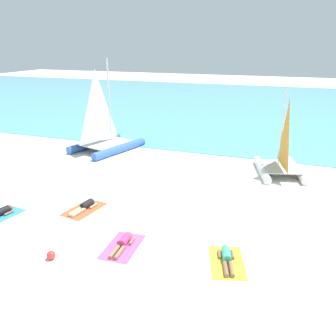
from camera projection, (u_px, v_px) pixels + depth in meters
name	position (u px, v px, depth m)	size (l,w,h in m)	color
ground_plane	(195.00, 162.00, 21.23)	(120.00, 120.00, 0.00)	white
ocean_water	(246.00, 105.00, 40.38)	(120.00, 40.00, 0.05)	#5BB2C1
sailboat_white	(281.00, 162.00, 19.04)	(3.15, 4.07, 4.69)	white
sailboat_blue	(105.00, 137.00, 23.25)	(4.07, 5.18, 5.92)	blue
towel_center_left	(84.00, 209.00, 15.17)	(1.10, 1.90, 0.01)	#EA5933
sunbather_center_left	(85.00, 206.00, 15.19)	(0.64, 1.57, 0.30)	black
towel_center_right	(123.00, 247.00, 12.39)	(1.10, 1.90, 0.01)	#D84C99
sunbather_center_right	(123.00, 243.00, 12.41)	(0.57, 1.57, 0.30)	#D83372
towel_rightmost	(227.00, 262.00, 11.52)	(1.10, 1.90, 0.01)	yellow
sunbather_rightmost	(227.00, 258.00, 11.54)	(0.82, 1.54, 0.30)	#3FB28C
beach_ball	(51.00, 255.00, 11.64)	(0.30, 0.30, 0.30)	red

